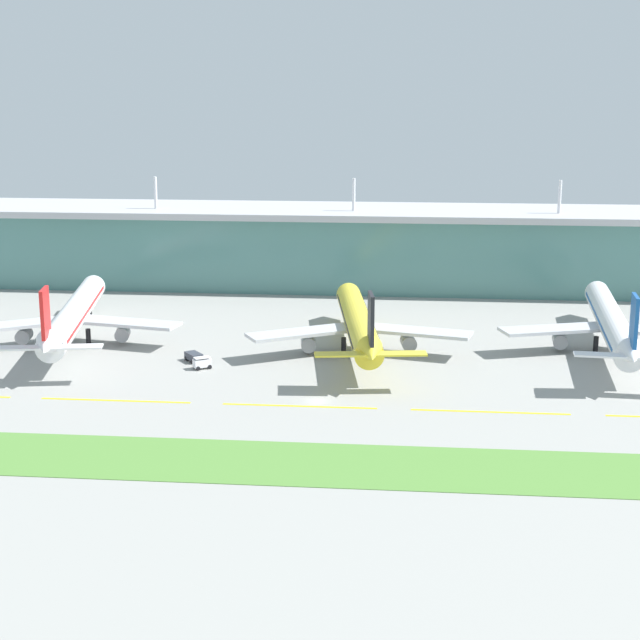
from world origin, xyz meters
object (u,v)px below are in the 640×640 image
at_px(airliner_middle, 358,323).
at_px(baggage_cart, 202,363).
at_px(pushback_tug, 194,356).
at_px(airliner_far, 612,323).
at_px(airliner_near, 74,315).

xyz_separation_m(airliner_middle, baggage_cart, (-30.83, -16.32, -5.19)).
bearing_deg(baggage_cart, pushback_tug, 118.91).
bearing_deg(pushback_tug, baggage_cart, -61.09).
relative_size(airliner_middle, airliner_far, 0.93).
distance_m(pushback_tug, baggage_cart, 6.08).
bearing_deg(baggage_cart, airliner_middle, 27.89).
bearing_deg(baggage_cart, airliner_far, 14.40).
distance_m(airliner_middle, airliner_far, 54.85).
xyz_separation_m(airliner_near, airliner_middle, (63.63, -1.32, -0.01)).
bearing_deg(airliner_near, baggage_cart, -28.26).
relative_size(airliner_near, airliner_middle, 1.07).
height_order(airliner_near, pushback_tug, airliner_near).
bearing_deg(airliner_far, airliner_near, -177.92).
distance_m(airliner_near, pushback_tug, 32.75).
xyz_separation_m(pushback_tug, baggage_cart, (2.94, -5.32, 0.16)).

